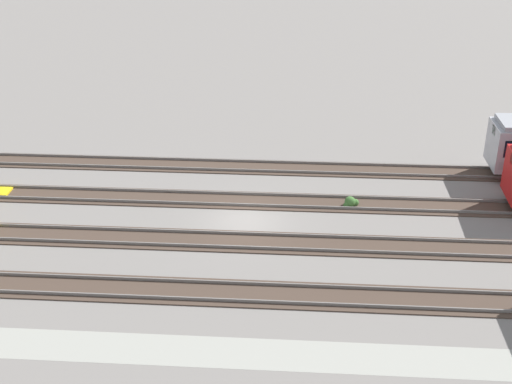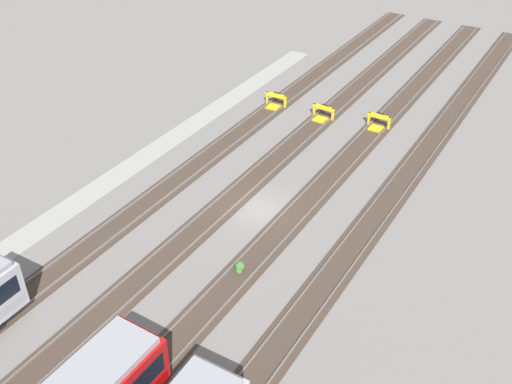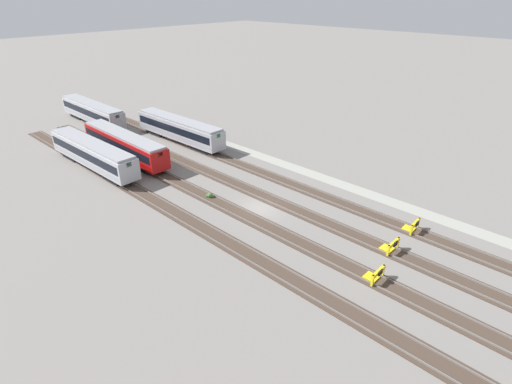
# 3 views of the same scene
# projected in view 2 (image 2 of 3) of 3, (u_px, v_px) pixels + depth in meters

# --- Properties ---
(ground_plane) EXTENTS (400.00, 400.00, 0.00)m
(ground_plane) POSITION_uv_depth(u_px,v_px,m) (260.00, 210.00, 40.88)
(ground_plane) COLOR gray
(service_walkway) EXTENTS (54.00, 2.00, 0.01)m
(service_walkway) POSITION_uv_depth(u_px,v_px,m) (134.00, 164.00, 45.75)
(service_walkway) COLOR #9E9E93
(service_walkway) RESTS_ON ground
(rail_track_nearest) EXTENTS (90.00, 2.23, 0.21)m
(rail_track_nearest) POSITION_uv_depth(u_px,v_px,m) (178.00, 180.00, 43.90)
(rail_track_nearest) COLOR #47382D
(rail_track_nearest) RESTS_ON ground
(rail_track_near_inner) EXTENTS (90.00, 2.24, 0.21)m
(rail_track_near_inner) POSITION_uv_depth(u_px,v_px,m) (232.00, 199.00, 41.87)
(rail_track_near_inner) COLOR #47382D
(rail_track_near_inner) RESTS_ON ground
(rail_track_middle) EXTENTS (90.00, 2.24, 0.21)m
(rail_track_middle) POSITION_uv_depth(u_px,v_px,m) (291.00, 220.00, 39.84)
(rail_track_middle) COLOR #47382D
(rail_track_middle) RESTS_ON ground
(rail_track_far_inner) EXTENTS (90.00, 2.23, 0.21)m
(rail_track_far_inner) POSITION_uv_depth(u_px,v_px,m) (356.00, 243.00, 37.81)
(rail_track_far_inner) COLOR #47382D
(rail_track_far_inner) RESTS_ON ground
(bumper_stop_nearest_track) EXTENTS (1.38, 2.01, 1.22)m
(bumper_stop_nearest_track) POSITION_uv_depth(u_px,v_px,m) (275.00, 102.00, 53.60)
(bumper_stop_nearest_track) COLOR yellow
(bumper_stop_nearest_track) RESTS_ON ground
(bumper_stop_near_inner_track) EXTENTS (1.36, 2.01, 1.22)m
(bumper_stop_near_inner_track) POSITION_uv_depth(u_px,v_px,m) (322.00, 114.00, 51.61)
(bumper_stop_near_inner_track) COLOR yellow
(bumper_stop_near_inner_track) RESTS_ON ground
(bumper_stop_middle_track) EXTENTS (1.34, 2.00, 1.22)m
(bumper_stop_middle_track) POSITION_uv_depth(u_px,v_px,m) (378.00, 123.00, 50.27)
(bumper_stop_middle_track) COLOR yellow
(bumper_stop_middle_track) RESTS_ON ground
(weed_clump) EXTENTS (0.92, 0.70, 0.64)m
(weed_clump) POSITION_uv_depth(u_px,v_px,m) (240.00, 267.00, 35.66)
(weed_clump) COLOR #427033
(weed_clump) RESTS_ON ground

